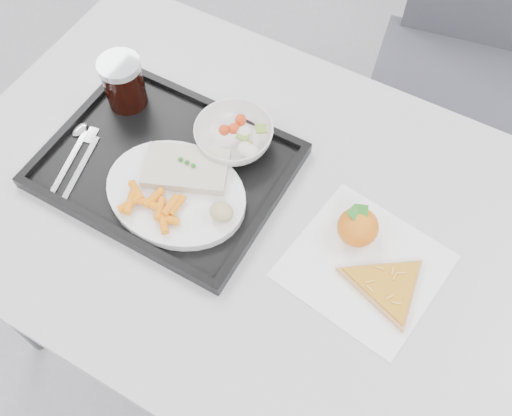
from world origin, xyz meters
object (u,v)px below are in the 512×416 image
at_px(chair, 466,44).
at_px(salad_bowl, 234,136).
at_px(pizza_slice, 387,286).
at_px(table, 254,223).
at_px(dinner_plate, 176,193).
at_px(cola_glass, 123,82).
at_px(tangerine, 358,227).
at_px(tray, 166,167).

bearing_deg(chair, salad_bowl, -110.90).
bearing_deg(pizza_slice, chair, 95.82).
bearing_deg(salad_bowl, table, -44.04).
distance_m(salad_bowl, pizza_slice, 0.40).
bearing_deg(table, dinner_plate, -155.34).
height_order(table, chair, chair).
relative_size(cola_glass, tangerine, 1.40).
distance_m(dinner_plate, cola_glass, 0.26).
relative_size(chair, tangerine, 12.10).
height_order(table, dinner_plate, dinner_plate).
relative_size(table, cola_glass, 11.11).
height_order(chair, pizza_slice, chair).
relative_size(table, dinner_plate, 4.44).
distance_m(salad_bowl, cola_glass, 0.25).
height_order(tray, salad_bowl, salad_bowl).
bearing_deg(table, pizza_slice, -6.67).
bearing_deg(cola_glass, dinner_plate, -33.80).
xyz_separation_m(chair, dinner_plate, (-0.32, -0.91, 0.24)).
height_order(chair, cola_glass, chair).
distance_m(chair, tangerine, 0.86).
xyz_separation_m(salad_bowl, pizza_slice, (0.38, -0.13, -0.03)).
bearing_deg(dinner_plate, table, 24.66).
height_order(cola_glass, tangerine, cola_glass).
bearing_deg(pizza_slice, table, 173.33).
bearing_deg(dinner_plate, tray, 139.89).
distance_m(tray, dinner_plate, 0.08).
bearing_deg(tangerine, tray, -173.12).
height_order(dinner_plate, cola_glass, cola_glass).
relative_size(table, chair, 1.29).
distance_m(table, tangerine, 0.22).
height_order(chair, tangerine, chair).
distance_m(tray, tangerine, 0.38).
xyz_separation_m(table, chair, (0.19, 0.85, -0.15)).
bearing_deg(cola_glass, salad_bowl, 3.19).
xyz_separation_m(dinner_plate, pizza_slice, (0.41, 0.03, -0.01)).
relative_size(table, tangerine, 15.61).
height_order(dinner_plate, tangerine, tangerine).
bearing_deg(tangerine, dinner_plate, -163.75).
height_order(dinner_plate, pizza_slice, dinner_plate).
height_order(chair, tray, chair).
height_order(table, cola_glass, cola_glass).
distance_m(chair, tray, 0.97).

